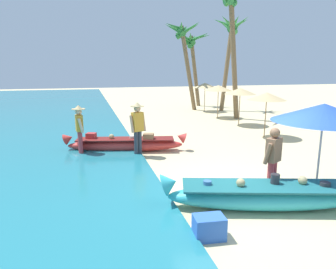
{
  "coord_description": "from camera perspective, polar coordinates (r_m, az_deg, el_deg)",
  "views": [
    {
      "loc": [
        -3.32,
        -6.24,
        2.94
      ],
      "look_at": [
        -0.93,
        2.8,
        0.9
      ],
      "focal_mm": 33.15,
      "sensor_mm": 36.0,
      "label": 1
    }
  ],
  "objects": [
    {
      "name": "person_vendor_hatted",
      "position": [
        10.28,
        -5.61,
        1.66
      ],
      "size": [
        0.59,
        0.44,
        1.82
      ],
      "color": "#333842",
      "rests_on": "ground"
    },
    {
      "name": "palm_tree_tall_inland",
      "position": [
        23.98,
        4.47,
        15.98
      ],
      "size": [
        2.64,
        2.86,
        5.54
      ],
      "color": "brown",
      "rests_on": "ground"
    },
    {
      "name": "person_tourist_customer",
      "position": [
        7.34,
        18.73,
        -4.28
      ],
      "size": [
        0.57,
        0.44,
        1.64
      ],
      "color": "#B2383D",
      "rests_on": "ground"
    },
    {
      "name": "palm_tree_mid_cluster",
      "position": [
        21.57,
        2.83,
        17.24
      ],
      "size": [
        2.56,
        2.53,
        5.94
      ],
      "color": "brown",
      "rests_on": "ground"
    },
    {
      "name": "ground_plane",
      "position": [
        7.65,
        12.39,
        -10.59
      ],
      "size": [
        80.0,
        80.0,
        0.0
      ],
      "primitive_type": "plane",
      "color": "beige"
    },
    {
      "name": "patio_umbrella_large",
      "position": [
        7.92,
        26.73,
        3.56
      ],
      "size": [
        2.32,
        2.32,
        2.13
      ],
      "color": "#B7B7BC",
      "rests_on": "ground"
    },
    {
      "name": "boat_cyan_foreground",
      "position": [
        6.95,
        17.22,
        -10.66
      ],
      "size": [
        4.35,
        1.9,
        0.83
      ],
      "color": "#33B2BC",
      "rests_on": "ground"
    },
    {
      "name": "parasol_row_2",
      "position": [
        18.5,
        9.25,
        8.44
      ],
      "size": [
        1.6,
        1.6,
        1.91
      ],
      "color": "#8E6B47",
      "rests_on": "ground"
    },
    {
      "name": "parasol_row_3",
      "position": [
        21.11,
        6.81,
        8.97
      ],
      "size": [
        1.6,
        1.6,
        1.91
      ],
      "color": "#8E6B47",
      "rests_on": "ground"
    },
    {
      "name": "palm_tree_leaning_seaward",
      "position": [
        18.25,
        11.7,
        20.35
      ],
      "size": [
        2.82,
        2.65,
        7.06
      ],
      "color": "brown",
      "rests_on": "ground"
    },
    {
      "name": "cooler_box",
      "position": [
        5.68,
        7.55,
        -16.56
      ],
      "size": [
        0.57,
        0.42,
        0.41
      ],
      "primitive_type": "cube",
      "rotation": [
        0.0,
        0.0,
        -0.08
      ],
      "color": "blue",
      "rests_on": "ground"
    },
    {
      "name": "parasol_row_1",
      "position": [
        16.27,
        13.13,
        7.78
      ],
      "size": [
        1.6,
        1.6,
        1.91
      ],
      "color": "#8E6B47",
      "rests_on": "ground"
    },
    {
      "name": "parasol_row_0",
      "position": [
        13.65,
        17.71,
        6.71
      ],
      "size": [
        1.6,
        1.6,
        1.91
      ],
      "color": "#8E6B47",
      "rests_on": "ground"
    },
    {
      "name": "person_vendor_assistant",
      "position": [
        10.73,
        -15.97,
        1.38
      ],
      "size": [
        0.44,
        0.57,
        1.72
      ],
      "color": "#B2383D",
      "rests_on": "ground"
    },
    {
      "name": "palm_tree_far_behind",
      "position": [
        21.9,
        11.47,
        17.59
      ],
      "size": [
        2.54,
        2.68,
        6.26
      ],
      "color": "brown",
      "rests_on": "ground"
    },
    {
      "name": "boat_red_midground",
      "position": [
        11.1,
        -7.83,
        -1.74
      ],
      "size": [
        4.34,
        1.46,
        0.73
      ],
      "color": "red",
      "rests_on": "ground"
    }
  ]
}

